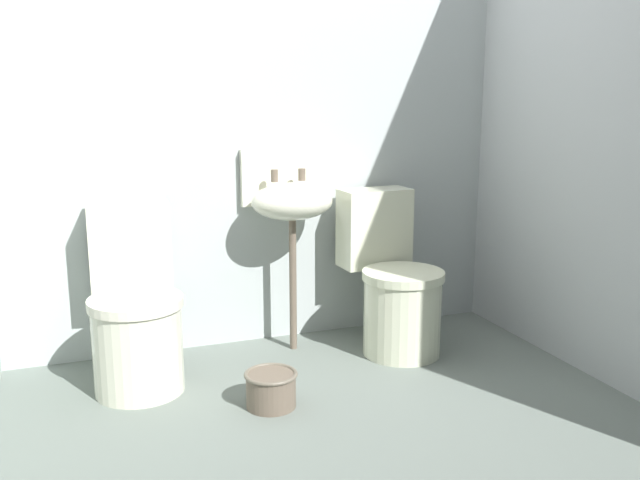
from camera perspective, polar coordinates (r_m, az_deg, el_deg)
name	(u,v)px	position (r m, az deg, el deg)	size (l,w,h in m)	color
ground_plane	(346,445)	(2.78, 2.10, -16.30)	(2.93, 2.65, 0.08)	slate
wall_back	(258,109)	(3.55, -5.09, 10.58)	(2.93, 0.10, 2.37)	#B0B9B9
wall_right	(629,113)	(3.26, 23.79, 9.45)	(0.10, 2.45, 2.37)	#B4B8BB
toilet_left	(135,314)	(3.18, -14.76, -5.80)	(0.42, 0.61, 0.78)	silver
toilet_right	(394,286)	(3.51, 6.01, -3.74)	(0.42, 0.61, 0.78)	silver
sink	(291,200)	(3.41, -2.41, 3.30)	(0.42, 0.35, 0.99)	#6A5B4C
bucket	(271,388)	(2.95, -4.00, -11.93)	(0.22, 0.22, 0.15)	#6A5B4C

